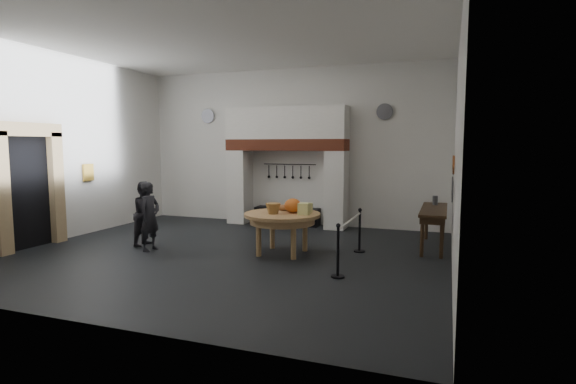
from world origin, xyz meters
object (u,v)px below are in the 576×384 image
(iron_range, at_px, (287,216))
(barrier_post_near, at_px, (338,252))
(visitor_near, at_px, (150,216))
(barrier_post_far, at_px, (360,231))
(work_table, at_px, (282,215))
(visitor_far, at_px, (146,213))
(side_table, at_px, (434,210))

(iron_range, distance_m, barrier_post_near, 5.30)
(visitor_near, xyz_separation_m, barrier_post_far, (4.35, 1.41, -0.30))
(barrier_post_near, bearing_deg, visitor_near, 172.31)
(barrier_post_far, bearing_deg, work_table, -155.11)
(visitor_near, height_order, visitor_far, visitor_near)
(iron_range, height_order, visitor_far, visitor_far)
(iron_range, relative_size, barrier_post_far, 2.11)
(visitor_far, bearing_deg, visitor_near, -137.32)
(visitor_near, bearing_deg, barrier_post_near, -93.51)
(visitor_near, bearing_deg, visitor_far, 49.18)
(work_table, xyz_separation_m, visitor_far, (-3.23, -0.31, -0.10))
(work_table, relative_size, visitor_far, 1.09)
(iron_range, distance_m, visitor_far, 4.24)
(iron_range, xyz_separation_m, visitor_near, (-1.74, -4.03, 0.50))
(iron_range, bearing_deg, barrier_post_far, -45.01)
(iron_range, distance_m, side_table, 4.47)
(work_table, height_order, visitor_far, visitor_far)
(barrier_post_near, xyz_separation_m, barrier_post_far, (0.00, 2.00, 0.00))
(side_table, bearing_deg, visitor_far, -162.59)
(work_table, bearing_deg, barrier_post_near, -40.41)
(iron_range, bearing_deg, visitor_near, -113.38)
(work_table, relative_size, visitor_near, 1.07)
(side_table, relative_size, barrier_post_far, 2.44)
(work_table, distance_m, side_table, 3.43)
(visitor_near, xyz_separation_m, barrier_post_near, (4.35, -0.59, -0.30))
(barrier_post_near, bearing_deg, side_table, 63.17)
(barrier_post_far, bearing_deg, iron_range, 134.99)
(work_table, bearing_deg, iron_range, 108.20)
(visitor_far, distance_m, barrier_post_far, 4.87)
(barrier_post_far, bearing_deg, visitor_near, -162.01)
(iron_range, height_order, barrier_post_far, barrier_post_far)
(barrier_post_near, bearing_deg, visitor_far, 168.26)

